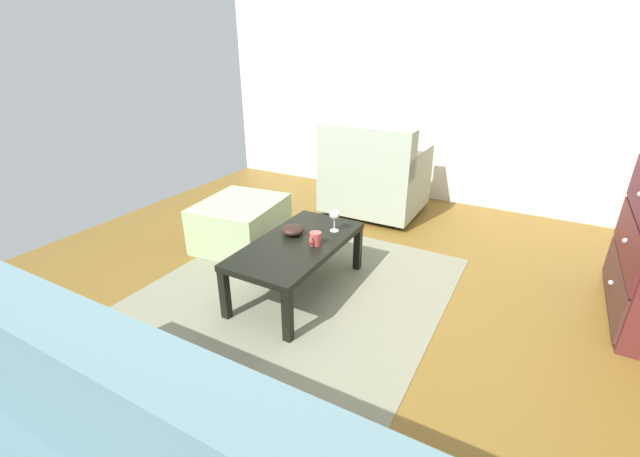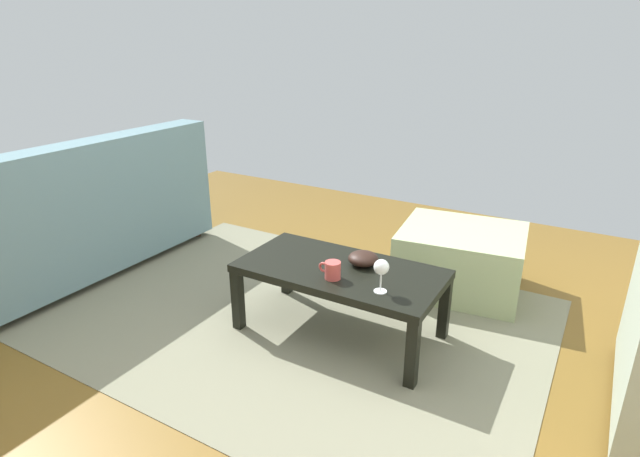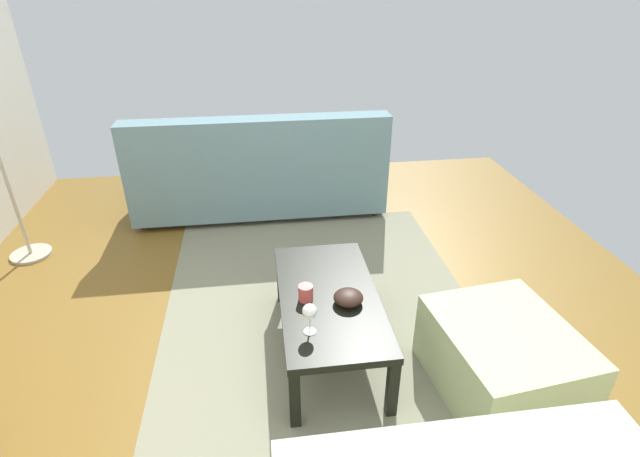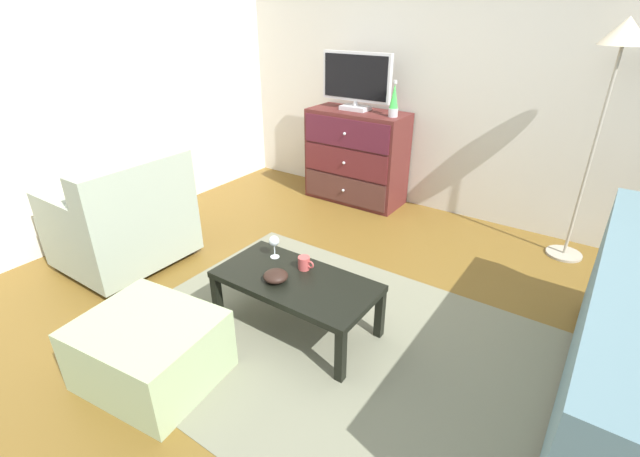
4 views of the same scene
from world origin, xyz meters
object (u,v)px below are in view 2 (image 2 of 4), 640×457
bowl_decorative (363,258)px  mug (332,270)px  wine_glass (381,268)px  couch_large (52,227)px  ottoman (460,260)px  coffee_table (340,276)px

bowl_decorative → mug: bearing=74.0°
wine_glass → bowl_decorative: bearing=-48.8°
bowl_decorative → couch_large: bearing=11.7°
mug → couch_large: size_ratio=0.06×
wine_glass → mug: bearing=-1.9°
couch_large → ottoman: size_ratio=2.94×
coffee_table → couch_large: size_ratio=0.49×
coffee_table → bowl_decorative: bowl_decorative is taller
mug → ottoman: (-0.37, -0.92, -0.22)m
mug → couch_large: bearing=5.8°
mug → bowl_decorative: size_ratio=0.75×
mug → bowl_decorative: 0.22m
wine_glass → mug: size_ratio=1.38×
couch_large → ottoman: bearing=-153.6°
bowl_decorative → ottoman: 0.80m
wine_glass → couch_large: size_ratio=0.08×
wine_glass → ottoman: size_ratio=0.22×
couch_large → ottoman: 2.51m
coffee_table → couch_large: (1.85, 0.31, 0.01)m
mug → bowl_decorative: (-0.06, -0.21, -0.01)m
coffee_table → wine_glass: wine_glass is taller
bowl_decorative → ottoman: bearing=-113.4°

